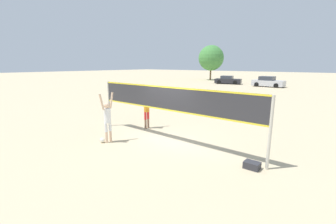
# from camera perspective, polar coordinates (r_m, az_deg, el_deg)

# --- Properties ---
(ground_plane) EXTENTS (200.00, 200.00, 0.00)m
(ground_plane) POSITION_cam_1_polar(r_m,az_deg,el_deg) (9.75, 0.00, -7.53)
(ground_plane) COLOR #C6B28C
(volleyball_net) EXTENTS (8.23, 0.10, 2.38)m
(volleyball_net) POSITION_cam_1_polar(r_m,az_deg,el_deg) (9.31, 0.00, 2.61)
(volleyball_net) COLOR beige
(volleyball_net) RESTS_ON ground_plane
(player_spiker) EXTENTS (0.28, 0.70, 2.12)m
(player_spiker) POSITION_cam_1_polar(r_m,az_deg,el_deg) (9.73, -15.13, -1.16)
(player_spiker) COLOR beige
(player_spiker) RESTS_ON ground_plane
(player_blocker) EXTENTS (0.28, 0.71, 2.16)m
(player_blocker) POSITION_cam_1_polar(r_m,az_deg,el_deg) (11.54, -5.46, 1.35)
(player_blocker) COLOR #8C664C
(player_blocker) RESTS_ON ground_plane
(volleyball) EXTENTS (0.21, 0.21, 0.21)m
(volleyball) POSITION_cam_1_polar(r_m,az_deg,el_deg) (10.00, -16.34, -6.90)
(volleyball) COLOR silver
(volleyball) RESTS_ON ground_plane
(gear_bag) EXTENTS (0.48, 0.36, 0.23)m
(gear_bag) POSITION_cam_1_polar(r_m,az_deg,el_deg) (7.83, 20.54, -12.54)
(gear_bag) COLOR #2D2D33
(gear_bag) RESTS_ON ground_plane
(parked_car_near) EXTENTS (4.54, 2.83, 1.36)m
(parked_car_near) POSITION_cam_1_polar(r_m,az_deg,el_deg) (39.72, 14.95, 7.81)
(parked_car_near) COLOR #232328
(parked_car_near) RESTS_ON ground_plane
(parked_car_mid) EXTENTS (4.48, 2.07, 1.52)m
(parked_car_mid) POSITION_cam_1_polar(r_m,az_deg,el_deg) (36.50, 24.04, 6.94)
(parked_car_mid) COLOR #B7B7BC
(parked_car_mid) RESTS_ON ground_plane
(tree_left_cluster) EXTENTS (5.19, 5.19, 7.14)m
(tree_left_cluster) POSITION_cam_1_polar(r_m,az_deg,el_deg) (48.80, 10.89, 13.32)
(tree_left_cluster) COLOR brown
(tree_left_cluster) RESTS_ON ground_plane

